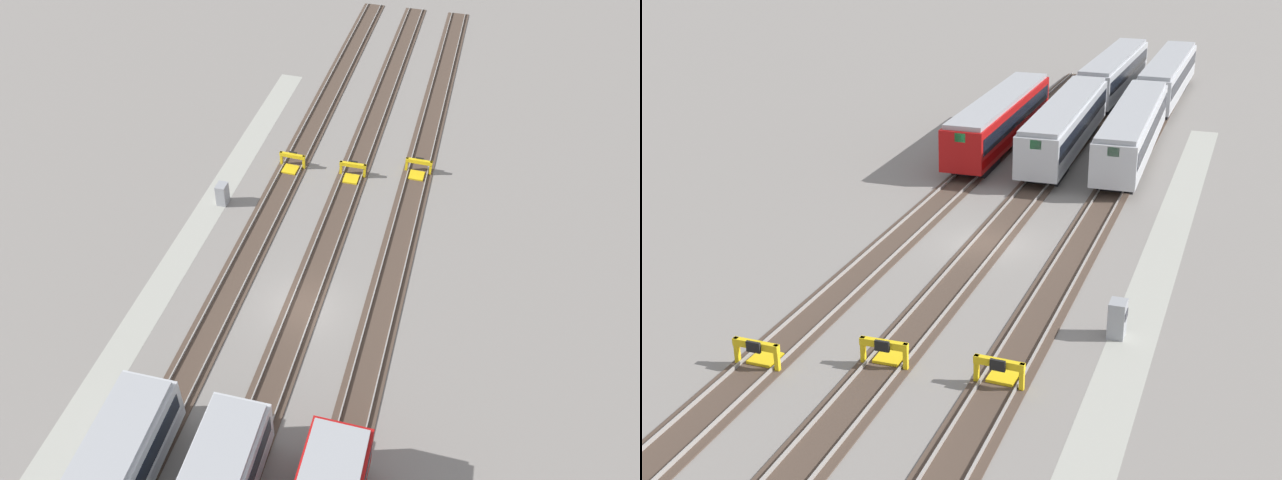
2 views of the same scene
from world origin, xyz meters
TOP-DOWN VIEW (x-y plane):
  - ground_plane at (0.00, 0.00)m, footprint 400.00×400.00m
  - service_walkway at (0.00, -8.87)m, footprint 54.00×2.00m
  - rail_track_nearest at (0.00, -4.67)m, footprint 90.00×2.23m
  - rail_track_near_inner at (0.00, 0.00)m, footprint 90.00×2.24m
  - rail_track_middle at (0.00, 4.67)m, footprint 90.00×2.23m
  - subway_car_front_row_leftmost at (17.82, 4.69)m, footprint 18.03×3.02m
  - subway_car_front_row_left_inner at (36.76, -4.71)m, footprint 18.03×3.06m
  - subway_car_front_row_centre at (17.82, -0.02)m, footprint 18.06×3.22m
  - subway_car_front_row_right_inner at (17.82, -4.66)m, footprint 18.07×3.28m
  - subway_car_front_row_rightmost at (36.94, -0.03)m, footprint 18.06×3.25m
  - bumper_stop_nearest_track at (-13.15, -4.68)m, footprint 1.37×2.01m
  - bumper_stop_near_inner_track at (-13.20, 0.00)m, footprint 1.35×2.00m
  - bumper_stop_middle_track at (-14.89, 4.66)m, footprint 1.36×2.00m
  - electrical_cabinet at (-7.95, -8.17)m, footprint 0.90×0.73m

SIDE VIEW (x-z plane):
  - ground_plane at x=0.00m, z-range 0.00..0.00m
  - service_walkway at x=0.00m, z-range 0.00..0.01m
  - rail_track_nearest at x=0.00m, z-range -0.06..0.15m
  - rail_track_near_inner at x=0.00m, z-range -0.06..0.15m
  - rail_track_middle at x=0.00m, z-range -0.06..0.15m
  - bumper_stop_nearest_track at x=-13.15m, z-range -0.10..1.12m
  - bumper_stop_near_inner_track at x=-13.20m, z-range -0.10..1.12m
  - bumper_stop_middle_track at x=-14.89m, z-range -0.10..1.12m
  - electrical_cabinet at x=-7.95m, z-range 0.00..1.60m
  - subway_car_front_row_leftmost at x=17.82m, z-range 0.19..3.89m
  - subway_car_front_row_left_inner at x=36.76m, z-range 0.19..3.89m
  - subway_car_front_row_centre at x=17.82m, z-range 0.19..3.89m
  - subway_car_front_row_right_inner at x=17.82m, z-range 0.19..3.89m
  - subway_car_front_row_rightmost at x=36.94m, z-range 0.19..3.89m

